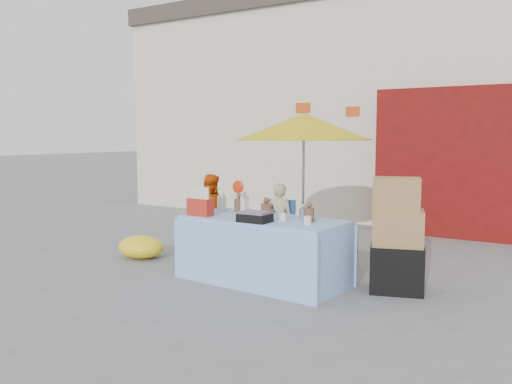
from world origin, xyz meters
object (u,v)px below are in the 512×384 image
Objects in this scene: vendor_beige at (280,221)px; umbrella at (304,127)px; market_table at (263,249)px; box_stack at (397,239)px; chair_left at (205,234)px; vendor_orange at (210,211)px; chair_right at (275,242)px.

umbrella is at bearing -163.94° from vendor_beige.
box_stack is (1.50, 0.46, 0.20)m from market_table.
box_stack is at bearing -21.31° from chair_left.
market_table is 1.93× the size of vendor_beige.
vendor_orange is at bearing 78.27° from chair_left.
chair_left is at bearing -4.38° from vendor_beige.
vendor_beige is at bearing -153.43° from umbrella.
chair_left is at bearing 169.50° from chair_right.
vendor_orange is 1.25m from vendor_beige.
vendor_beige is at bearing 169.50° from vendor_orange.
market_table is 2.48× the size of chair_right.
vendor_orange is at bearing 148.74° from market_table.
vendor_beige is (0.00, 0.13, 0.29)m from chair_right.
box_stack is at bearing 156.38° from vendor_orange.
umbrella is 1.60× the size of box_stack.
chair_left is 0.41× the size of umbrella.
vendor_beige is 1.39m from umbrella.
chair_left is 1.25m from chair_right.
vendor_beige is (1.25, 0.00, -0.04)m from vendor_orange.
market_table is at bearing 134.13° from vendor_orange.
market_table is 2.02m from umbrella.
vendor_beige is 0.84× the size of box_stack.
umbrella is (1.55, 0.15, 1.30)m from vendor_orange.
chair_right is at bearing 162.66° from box_stack.
vendor_orange is at bearing -174.47° from umbrella.
vendor_beige is (-0.46, 1.21, 0.14)m from market_table.
umbrella reaches higher than vendor_orange.
vendor_beige is at bearing 114.77° from market_table.
chair_right is at bearing -136.79° from umbrella.
umbrella is at bearing 100.67° from market_table.
umbrella reaches higher than box_stack.
box_stack is (3.21, -0.61, 0.35)m from chair_left.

